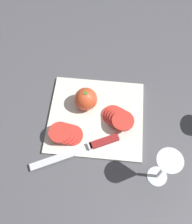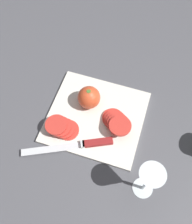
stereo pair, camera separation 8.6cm
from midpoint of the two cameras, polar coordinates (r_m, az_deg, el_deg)
name	(u,v)px [view 2 (the right image)]	position (r m, az deg, el deg)	size (l,w,h in m)	color
ground_plane	(99,116)	(0.90, 3.43, -1.22)	(3.00, 3.00, 0.00)	#4C4C51
cutting_board	(96,117)	(0.90, 2.75, -1.33)	(0.32, 0.29, 0.01)	silver
wine_glass	(149,179)	(0.74, 14.91, -14.31)	(0.07, 0.07, 0.17)	silver
whole_tomato	(89,97)	(0.88, 1.25, 2.93)	(0.08, 0.08, 0.08)	#DB4C28
knife	(87,144)	(0.84, 1.00, -7.26)	(0.28, 0.15, 0.01)	silver
tomato_slice_stack_near	(116,122)	(0.86, 7.32, -2.38)	(0.10, 0.11, 0.04)	red
tomato_slice_stack_far	(62,127)	(0.86, -4.52, -3.67)	(0.11, 0.08, 0.03)	red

